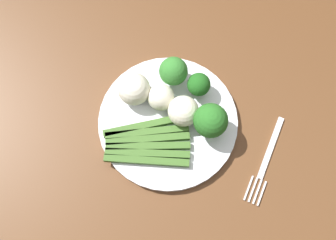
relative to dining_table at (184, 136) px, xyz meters
name	(u,v)px	position (x,y,z in m)	size (l,w,h in m)	color
ground_plane	(178,185)	(0.00, 0.00, -0.64)	(6.00, 6.00, 0.02)	tan
dining_table	(184,136)	(0.00, 0.00, 0.00)	(1.40, 0.84, 0.73)	brown
plate	(168,122)	(0.02, 0.02, 0.11)	(0.25, 0.25, 0.01)	white
asparagus_bundle	(147,143)	(0.03, 0.08, 0.12)	(0.16, 0.15, 0.01)	#3D6626
broccoli_front_left	(199,85)	(0.01, -0.06, 0.15)	(0.04, 0.04, 0.05)	#4C7F2B
broccoli_front	(211,121)	(-0.04, -0.01, 0.16)	(0.06, 0.06, 0.07)	#568E33
broccoli_back_right	(173,71)	(0.06, -0.05, 0.15)	(0.05, 0.05, 0.06)	#609E3D
cauliflower_outer_edge	(134,89)	(0.10, 0.02, 0.15)	(0.06, 0.06, 0.06)	white
cauliflower_right	(182,113)	(0.01, 0.00, 0.14)	(0.05, 0.05, 0.05)	silver
cauliflower_near_fork	(162,96)	(0.06, 0.00, 0.14)	(0.05, 0.05, 0.05)	silver
fork	(266,161)	(-0.16, -0.02, 0.10)	(0.05, 0.17, 0.00)	silver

